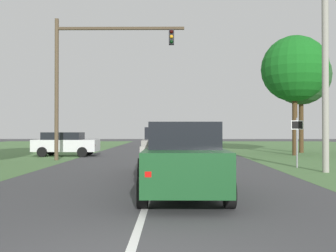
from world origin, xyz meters
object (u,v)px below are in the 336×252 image
Objects in this scene: red_suv_near at (184,158)px; utility_pole_right at (325,61)px; crossing_suv_far at (66,143)px; traffic_light at (88,67)px; pickup_truck_lead at (166,151)px; oak_tree_right at (295,69)px; extra_tree_2 at (301,76)px; keep_moving_sign at (297,136)px.

utility_pole_right is at bearing 42.38° from red_suv_near.
traffic_light is at bearing -55.63° from crossing_suv_far.
red_suv_near is at bearing -137.62° from utility_pole_right.
pickup_truck_lead reaches higher than crossing_suv_far.
traffic_light is at bearing -162.49° from oak_tree_right.
red_suv_near is 0.58× the size of extra_tree_2.
keep_moving_sign is 3.87m from utility_pole_right.
oak_tree_right is 11.12m from utility_pole_right.
utility_pole_right is at bearing 7.26° from pickup_truck_lead.
pickup_truck_lead is at bearing 96.43° from red_suv_near.
crossing_suv_far is 0.46× the size of utility_pole_right.
oak_tree_right is at bearing -116.62° from extra_tree_2.
red_suv_near is at bearing -83.57° from pickup_truck_lead.
utility_pole_right reaches higher than traffic_light.
red_suv_near is at bearing -126.59° from keep_moving_sign.
oak_tree_right reaches higher than pickup_truck_lead.
keep_moving_sign is 13.45m from extra_tree_2.
crossing_suv_far is at bearing -176.65° from oak_tree_right.
traffic_light is (-5.39, 12.16, 4.60)m from red_suv_near.
traffic_light is 12.68m from keep_moving_sign.
extra_tree_2 is (4.35, 11.85, 4.64)m from keep_moving_sign.
extra_tree_2 reaches higher than crossing_suv_far.
oak_tree_right is at bearing 51.91° from pickup_truck_lead.
pickup_truck_lead is 0.65× the size of oak_tree_right.
oak_tree_right reaches higher than keep_moving_sign.
pickup_truck_lead is 12.91m from crossing_suv_far.
utility_pole_right reaches higher than extra_tree_2.
oak_tree_right is at bearing 3.35° from crossing_suv_far.
traffic_light reaches higher than extra_tree_2.
keep_moving_sign is (6.34, 2.89, 0.57)m from pickup_truck_lead.
traffic_light reaches higher than pickup_truck_lead.
extra_tree_2 is (15.52, 7.48, 0.53)m from traffic_light.
traffic_light reaches higher than keep_moving_sign.
oak_tree_right is at bearing 62.59° from red_suv_near.
traffic_light reaches higher than red_suv_near.
crossing_suv_far is 19.08m from extra_tree_2.
utility_pole_right reaches higher than pickup_truck_lead.
pickup_truck_lead is 7.93m from utility_pole_right.
utility_pole_right is (0.55, -2.01, 3.26)m from keep_moving_sign.
extra_tree_2 is (3.79, 13.86, 1.38)m from utility_pole_right.
keep_moving_sign is (11.17, -4.37, -4.11)m from traffic_light.
crossing_suv_far is (-13.54, 7.82, -0.67)m from keep_moving_sign.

